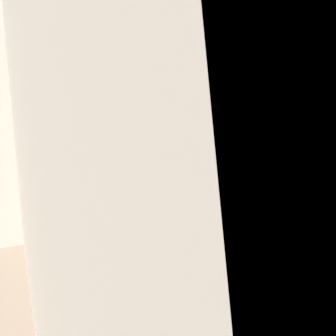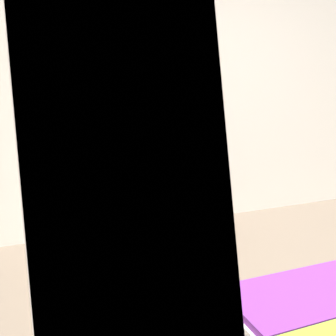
% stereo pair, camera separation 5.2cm
% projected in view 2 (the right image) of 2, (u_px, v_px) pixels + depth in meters
% --- Properties ---
extents(wall_back, '(8.00, 0.05, 2.60)m').
position_uv_depth(wall_back, '(180.00, 92.00, 3.74)').
color(wall_back, silver).
rests_on(wall_back, ground_plane).
extents(wall_side_left, '(0.05, 8.00, 2.60)m').
position_uv_depth(wall_side_left, '(17.00, 103.00, 2.20)').
color(wall_side_left, silver).
rests_on(wall_side_left, ground_plane).
extents(photo_umbrella, '(0.88, 0.41, 1.80)m').
position_uv_depth(photo_umbrella, '(162.00, 90.00, 3.15)').
color(photo_umbrella, black).
rests_on(photo_umbrella, ground_plane).
extents(tote_bag, '(0.35, 0.11, 0.60)m').
position_uv_depth(tote_bag, '(99.00, 216.00, 3.52)').
color(tote_bag, brown).
rests_on(tote_bag, ground_plane).
extents(duffel_bag, '(0.37, 0.28, 0.29)m').
position_uv_depth(duffel_bag, '(197.00, 218.00, 3.70)').
color(duffel_bag, '#332D28').
rests_on(duffel_bag, ground_plane).
extents(paper_roll, '(0.09, 0.09, 0.63)m').
position_uv_depth(paper_roll, '(45.00, 212.00, 3.36)').
color(paper_roll, '#56995B').
rests_on(paper_roll, ground_plane).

